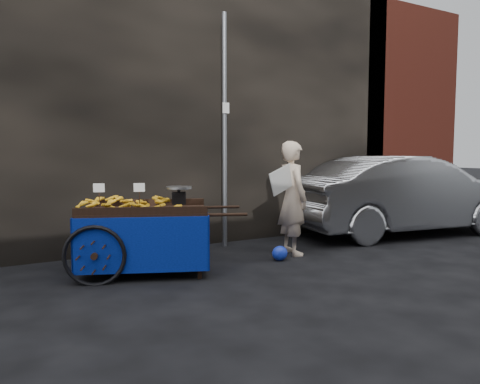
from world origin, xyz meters
TOP-DOWN VIEW (x-y plane):
  - ground at (0.00, 0.00)m, footprint 80.00×80.00m
  - building_wall at (0.39, 2.60)m, footprint 13.50×2.00m
  - street_pole at (0.30, 1.30)m, footprint 0.12×0.10m
  - banana_cart at (-1.55, 0.32)m, footprint 2.54×1.86m
  - vendor at (0.93, 0.19)m, footprint 0.86×0.72m
  - plastic_bag at (0.50, -0.09)m, footprint 0.25×0.20m
  - parked_car at (4.01, 0.55)m, footprint 4.97×2.41m

SIDE VIEW (x-z plane):
  - ground at x=0.00m, z-range 0.00..0.00m
  - plastic_bag at x=0.50m, z-range 0.00..0.23m
  - banana_cart at x=-1.55m, z-range 0.15..1.41m
  - parked_car at x=4.01m, z-range 0.00..1.57m
  - vendor at x=0.93m, z-range 0.00..1.83m
  - street_pole at x=0.30m, z-range 0.01..4.01m
  - building_wall at x=0.39m, z-range 0.00..5.00m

